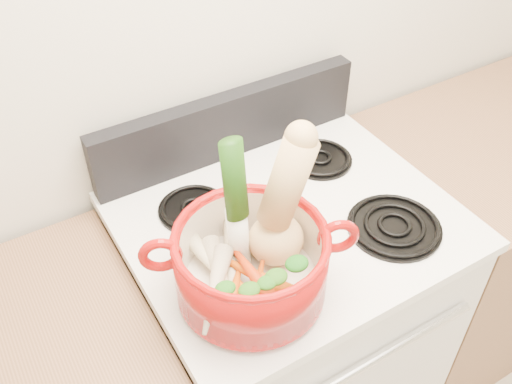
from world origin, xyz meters
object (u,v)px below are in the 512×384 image
dutch_oven (251,263)px  squash (277,205)px  stove_body (283,334)px  leek (238,207)px

dutch_oven → squash: squash is taller
stove_body → dutch_oven: (-0.20, -0.15, 0.58)m
dutch_oven → leek: bearing=110.7°
dutch_oven → stove_body: bearing=60.1°
squash → leek: bearing=169.4°
stove_body → dutch_oven: bearing=-142.8°
dutch_oven → leek: size_ratio=0.98×
leek → dutch_oven: bearing=-95.7°
stove_body → dutch_oven: size_ratio=2.96×
stove_body → leek: leek is taller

